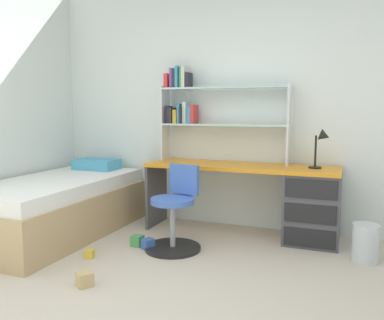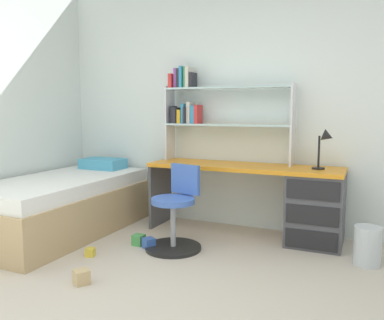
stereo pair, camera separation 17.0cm
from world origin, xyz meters
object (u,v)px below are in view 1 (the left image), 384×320
Objects in this scene: desk at (291,199)px; toy_block_yellow_1 at (90,254)px; bed_platform at (57,206)px; toy_block_green_3 at (137,241)px; bookshelf_hutch at (203,106)px; toy_block_natural_2 at (85,279)px; toy_block_blue_0 at (148,244)px; swivel_chair at (175,217)px; desk_lamp at (322,142)px; waste_bin at (365,243)px.

desk reaches higher than toy_block_yellow_1.
bed_platform is 19.48× the size of toy_block_green_3.
toy_block_green_3 is at bearing -1.98° from bed_platform.
bookshelf_hutch is 2.22m from toy_block_natural_2.
toy_block_blue_0 is (-1.19, -0.77, -0.36)m from desk.
bookshelf_hutch is at bearing 68.68° from toy_block_green_3.
bookshelf_hutch reaches higher than swivel_chair.
toy_block_blue_0 is 1.31× the size of toy_block_yellow_1.
swivel_chair is at bearing 10.36° from toy_block_green_3.
toy_block_natural_2 reaches higher than toy_block_blue_0.
bookshelf_hutch reaches higher than toy_block_natural_2.
desk_lamp is (1.25, -0.18, -0.35)m from bookshelf_hutch.
toy_block_natural_2 is at bearing -42.62° from bed_platform.
toy_block_blue_0 is (-0.21, -0.93, -1.28)m from bookshelf_hutch.
toy_block_blue_0 is at bearing 85.63° from toy_block_natural_2.
swivel_chair reaches higher than desk.
bookshelf_hutch is 13.32× the size of toy_block_natural_2.
toy_block_blue_0 is (-1.86, -0.40, -0.11)m from waste_bin.
swivel_chair is at bearing 39.79° from toy_block_yellow_1.
toy_block_blue_0 is at bearing -3.85° from bed_platform.
bookshelf_hutch is at bearing 66.20° from toy_block_yellow_1.
waste_bin is 1.91m from toy_block_blue_0.
desk_lamp is 2.73m from bed_platform.
bed_platform is 2.98m from waste_bin.
swivel_chair is 10.39× the size of toy_block_yellow_1.
toy_block_natural_2 is (-1.53, -1.62, -0.93)m from desk_lamp.
toy_block_yellow_1 is (0.72, -0.46, -0.26)m from bed_platform.
desk is 2.10m from toy_block_natural_2.
bookshelf_hutch is at bearing 33.21° from bed_platform.
waste_bin is (2.95, 0.33, -0.13)m from bed_platform.
toy_block_green_3 is at bearing 163.35° from toy_block_blue_0.
toy_block_green_3 is at bearing 94.33° from toy_block_natural_2.
toy_block_green_3 is (-2.00, -0.36, -0.11)m from waste_bin.
swivel_chair is (-0.97, -0.66, -0.11)m from desk.
toy_block_blue_0 is 0.93× the size of toy_block_natural_2.
toy_block_yellow_1 is (-0.59, -0.49, -0.27)m from swivel_chair.
bed_platform reaches higher than toy_block_natural_2.
desk is 1.36m from bookshelf_hutch.
bookshelf_hutch is (-0.98, 0.15, 0.92)m from desk.
bed_platform is 0.89m from toy_block_yellow_1.
waste_bin reaches higher than toy_block_natural_2.
waste_bin is 3.22× the size of toy_block_green_3.
bed_platform is 0.99m from toy_block_green_3.
desk is 1.47m from toy_block_blue_0.
desk_lamp reaches higher than desk.
desk is 6.03× the size of waste_bin.
toy_block_yellow_1 is at bearing -133.54° from toy_block_blue_0.
desk_lamp is 3.79× the size of toy_block_green_3.
swivel_chair reaches higher than toy_block_green_3.
desk_lamp is at bearing -4.58° from desk.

